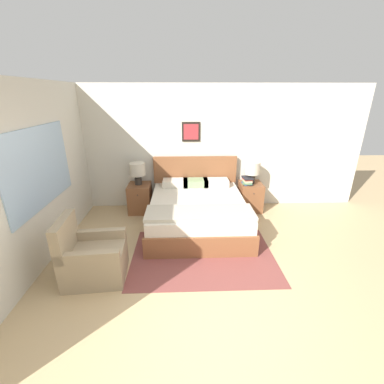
# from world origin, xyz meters

# --- Properties ---
(ground_plane) EXTENTS (16.00, 16.00, 0.00)m
(ground_plane) POSITION_xyz_m (0.00, 0.00, 0.00)
(ground_plane) COLOR tan
(wall_back) EXTENTS (7.15, 0.09, 2.60)m
(wall_back) POSITION_xyz_m (-0.00, 3.27, 1.30)
(wall_back) COLOR beige
(wall_back) RESTS_ON ground_plane
(wall_left) EXTENTS (0.08, 5.64, 2.60)m
(wall_left) POSITION_xyz_m (-2.40, 1.61, 1.30)
(wall_left) COLOR beige
(wall_left) RESTS_ON ground_plane
(area_rug_main) EXTENTS (2.22, 1.57, 0.01)m
(area_rug_main) POSITION_xyz_m (-0.02, 1.22, 0.00)
(area_rug_main) COLOR brown
(area_rug_main) RESTS_ON ground_plane
(bed) EXTENTS (1.79, 2.02, 1.15)m
(bed) POSITION_xyz_m (-0.06, 2.20, 0.32)
(bed) COLOR brown
(bed) RESTS_ON ground_plane
(armchair) EXTENTS (0.83, 0.72, 0.91)m
(armchair) POSITION_xyz_m (-1.58, 0.79, 0.30)
(armchair) COLOR #998466
(armchair) RESTS_ON ground_plane
(nightstand_near_window) EXTENTS (0.46, 0.53, 0.61)m
(nightstand_near_window) POSITION_xyz_m (-1.25, 2.93, 0.30)
(nightstand_near_window) COLOR brown
(nightstand_near_window) RESTS_ON ground_plane
(nightstand_by_door) EXTENTS (0.46, 0.53, 0.61)m
(nightstand_by_door) POSITION_xyz_m (1.14, 2.93, 0.30)
(nightstand_by_door) COLOR brown
(nightstand_by_door) RESTS_ON ground_plane
(table_lamp_near_window) EXTENTS (0.32, 0.32, 0.46)m
(table_lamp_near_window) POSITION_xyz_m (-1.26, 2.95, 0.91)
(table_lamp_near_window) COLOR #2D2823
(table_lamp_near_window) RESTS_ON nightstand_near_window
(table_lamp_by_door) EXTENTS (0.32, 0.32, 0.46)m
(table_lamp_by_door) POSITION_xyz_m (1.14, 2.95, 0.91)
(table_lamp_by_door) COLOR #2D2823
(table_lamp_by_door) RESTS_ON nightstand_by_door
(book_thick_bottom) EXTENTS (0.20, 0.23, 0.03)m
(book_thick_bottom) POSITION_xyz_m (1.03, 2.88, 0.62)
(book_thick_bottom) COLOR #335693
(book_thick_bottom) RESTS_ON nightstand_by_door
(book_hardcover_middle) EXTENTS (0.24, 0.31, 0.03)m
(book_hardcover_middle) POSITION_xyz_m (1.03, 2.88, 0.65)
(book_hardcover_middle) COLOR #4C7551
(book_hardcover_middle) RESTS_ON book_thick_bottom
(book_novel_upper) EXTENTS (0.17, 0.25, 0.04)m
(book_novel_upper) POSITION_xyz_m (1.03, 2.88, 0.69)
(book_novel_upper) COLOR beige
(book_novel_upper) RESTS_ON book_hardcover_middle
(book_slim_near_top) EXTENTS (0.19, 0.23, 0.03)m
(book_slim_near_top) POSITION_xyz_m (1.03, 2.88, 0.72)
(book_slim_near_top) COLOR #B7332D
(book_slim_near_top) RESTS_ON book_novel_upper
(book_paperback_top) EXTENTS (0.21, 0.26, 0.03)m
(book_paperback_top) POSITION_xyz_m (1.03, 2.88, 0.75)
(book_paperback_top) COLOR #232328
(book_paperback_top) RESTS_ON book_slim_near_top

